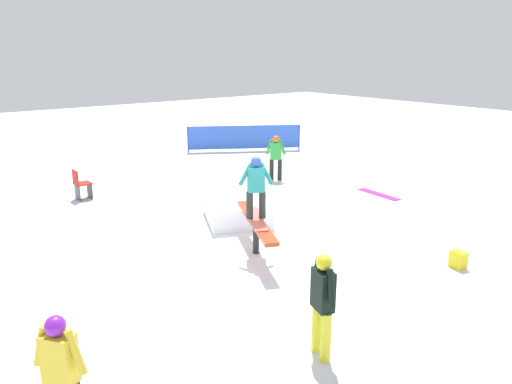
{
  "coord_description": "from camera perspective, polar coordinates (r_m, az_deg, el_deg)",
  "views": [
    {
      "loc": [
        7.81,
        -6.12,
        4.21
      ],
      "look_at": [
        0.0,
        0.0,
        1.36
      ],
      "focal_mm": 35.0,
      "sensor_mm": 36.0,
      "label": 1
    }
  ],
  "objects": [
    {
      "name": "bystander_black",
      "position": [
        7.1,
        7.62,
        -12.18
      ],
      "size": [
        0.64,
        0.31,
        1.55
      ],
      "rotation": [
        0.0,
        0.0,
        2.83
      ],
      "color": "yellow",
      "rests_on": "ground"
    },
    {
      "name": "bystander_yellow",
      "position": [
        6.11,
        -21.4,
        -18.54
      ],
      "size": [
        0.6,
        0.46,
        1.52
      ],
      "rotation": [
        0.0,
        0.0,
        0.61
      ],
      "color": "navy",
      "rests_on": "ground"
    },
    {
      "name": "folding_chair",
      "position": [
        15.3,
        -19.34,
        0.73
      ],
      "size": [
        0.44,
        0.44,
        0.88
      ],
      "rotation": [
        0.0,
        0.0,
        3.14
      ],
      "color": "#3F3F44",
      "rests_on": "ground"
    },
    {
      "name": "snow_kicker_ramp",
      "position": [
        12.65,
        -2.17,
        -2.17
      ],
      "size": [
        2.27,
        2.12,
        0.53
      ],
      "primitive_type": "cube",
      "rotation": [
        0.0,
        0.0,
        -0.44
      ],
      "color": "white",
      "rests_on": "ground"
    },
    {
      "name": "backpack_on_snow",
      "position": [
        10.81,
        22.11,
        -7.18
      ],
      "size": [
        0.33,
        0.27,
        0.34
      ],
      "primitive_type": "cube",
      "rotation": [
        0.0,
        0.0,
        2.96
      ],
      "color": "yellow",
      "rests_on": "ground"
    },
    {
      "name": "loose_snowboard_magenta",
      "position": [
        15.44,
        13.83,
        -0.25
      ],
      "size": [
        1.5,
        0.39,
        0.02
      ],
      "primitive_type": "cube",
      "rotation": [
        0.0,
        0.0,
        6.21
      ],
      "color": "#D6269B",
      "rests_on": "ground"
    },
    {
      "name": "rail_feature",
      "position": [
        10.54,
        0.0,
        -3.7
      ],
      "size": [
        2.6,
        1.42,
        0.76
      ],
      "rotation": [
        0.0,
        0.0,
        -0.44
      ],
      "color": "black",
      "rests_on": "ground"
    },
    {
      "name": "ground_plane",
      "position": [
        10.78,
        0.0,
        -6.97
      ],
      "size": [
        60.0,
        60.0,
        0.0
      ],
      "primitive_type": "plane",
      "color": "white"
    },
    {
      "name": "safety_fence",
      "position": [
        21.36,
        -1.35,
        6.27
      ],
      "size": [
        2.53,
        4.14,
        1.1
      ],
      "rotation": [
        0.0,
        0.0,
        4.17
      ],
      "color": "blue",
      "rests_on": "ground"
    },
    {
      "name": "main_rider_on_rail",
      "position": [
        10.31,
        0.0,
        0.33
      ],
      "size": [
        1.47,
        1.0,
        1.35
      ],
      "rotation": [
        0.0,
        0.0,
        -0.52
      ],
      "color": "#E66650",
      "rests_on": "rail_feature"
    },
    {
      "name": "bystander_green",
      "position": [
        16.52,
        2.27,
        4.21
      ],
      "size": [
        0.53,
        0.54,
        1.49
      ],
      "rotation": [
        0.0,
        0.0,
        3.93
      ],
      "color": "black",
      "rests_on": "ground"
    }
  ]
}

